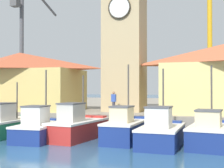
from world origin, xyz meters
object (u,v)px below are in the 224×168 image
at_px(fishing_boat_right_outer, 210,133).
at_px(warehouse_left, 19,80).
at_px(fishing_boat_center, 78,127).
at_px(fishing_boat_right_inner, 161,133).
at_px(fishing_boat_mid_right, 125,129).
at_px(port_crane_far, 210,37).
at_px(fishing_boat_mid_left, 41,129).
at_px(clock_tower, 125,30).
at_px(port_crane_near, 23,57).
at_px(dock_worker_near_tower, 114,102).
at_px(fishing_boat_left_inner, 10,125).

distance_m(fishing_boat_right_outer, warehouse_left, 17.53).
relative_size(fishing_boat_center, fishing_boat_right_inner, 1.09).
distance_m(fishing_boat_mid_right, fishing_boat_right_inner, 2.37).
height_order(fishing_boat_center, warehouse_left, warehouse_left).
distance_m(fishing_boat_right_inner, port_crane_far, 22.27).
bearing_deg(port_crane_far, fishing_boat_right_inner, -97.07).
relative_size(fishing_boat_mid_left, fishing_boat_mid_right, 1.01).
xyz_separation_m(fishing_boat_right_outer, warehouse_left, (-16.13, 6.09, 3.17)).
height_order(fishing_boat_mid_right, fishing_boat_right_outer, fishing_boat_mid_right).
bearing_deg(warehouse_left, fishing_boat_right_outer, -20.67).
xyz_separation_m(fishing_boat_mid_left, clock_tower, (3.15, 7.88, 7.32)).
bearing_deg(fishing_boat_center, port_crane_near, 131.08).
bearing_deg(fishing_boat_mid_right, clock_tower, 105.55).
relative_size(fishing_boat_center, fishing_boat_mid_right, 1.08).
xyz_separation_m(clock_tower, port_crane_near, (-17.81, 12.19, -0.48)).
distance_m(fishing_boat_mid_left, clock_tower, 11.21).
height_order(fishing_boat_right_outer, dock_worker_near_tower, fishing_boat_right_outer).
bearing_deg(port_crane_far, port_crane_near, -178.47).
relative_size(fishing_boat_mid_left, port_crane_near, 0.27).
relative_size(fishing_boat_mid_right, port_crane_near, 0.26).
bearing_deg(warehouse_left, fishing_boat_mid_right, -27.59).
relative_size(fishing_boat_right_inner, dock_worker_near_tower, 2.82).
xyz_separation_m(warehouse_left, port_crane_near, (-8.39, 13.13, 3.66)).
height_order(fishing_boat_center, dock_worker_near_tower, fishing_boat_center).
relative_size(fishing_boat_right_outer, clock_tower, 0.33).
xyz_separation_m(fishing_boat_left_inner, fishing_boat_right_inner, (10.18, -0.67, -0.00)).
bearing_deg(fishing_boat_left_inner, fishing_boat_right_inner, -3.75).
relative_size(fishing_boat_mid_left, dock_worker_near_tower, 2.89).
bearing_deg(fishing_boat_mid_left, port_crane_near, 126.16).
height_order(fishing_boat_mid_right, warehouse_left, warehouse_left).
relative_size(fishing_boat_mid_left, fishing_boat_center, 0.94).
relative_size(fishing_boat_center, port_crane_far, 0.24).
distance_m(warehouse_left, port_crane_far, 21.83).
distance_m(clock_tower, port_crane_near, 21.59).
xyz_separation_m(fishing_boat_right_inner, port_crane_far, (2.54, 20.49, 8.34)).
relative_size(fishing_boat_center, port_crane_near, 0.28).
xyz_separation_m(fishing_boat_right_outer, clock_tower, (-6.71, 7.04, 7.31)).
height_order(fishing_boat_left_inner, clock_tower, clock_tower).
bearing_deg(fishing_boat_right_outer, warehouse_left, 159.33).
distance_m(warehouse_left, port_crane_near, 16.01).
bearing_deg(clock_tower, fishing_boat_right_inner, -61.53).
relative_size(fishing_boat_right_inner, port_crane_near, 0.26).
relative_size(fishing_boat_center, warehouse_left, 0.45).
xyz_separation_m(fishing_boat_mid_right, fishing_boat_right_outer, (4.80, -0.17, -0.04)).
bearing_deg(fishing_boat_mid_right, dock_worker_near_tower, 115.76).
relative_size(fishing_boat_left_inner, clock_tower, 0.37).
bearing_deg(warehouse_left, fishing_boat_right_inner, -26.30).
xyz_separation_m(fishing_boat_right_inner, clock_tower, (-4.15, 7.65, 7.29)).
xyz_separation_m(warehouse_left, port_crane_far, (16.11, 13.79, 5.18)).
height_order(port_crane_near, port_crane_far, port_crane_far).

